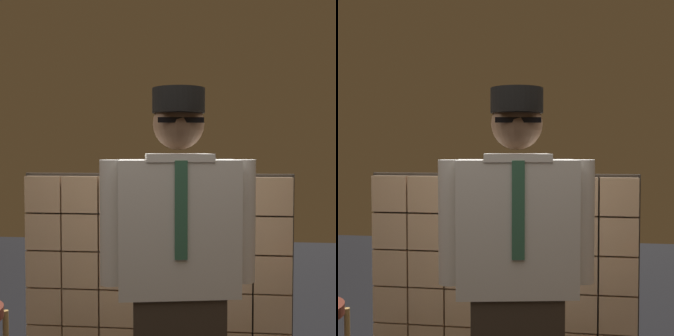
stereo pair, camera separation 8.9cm
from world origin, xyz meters
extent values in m
cube|color=#E0B78C|center=(-0.82, 1.49, 0.41)|extent=(0.26, 0.08, 0.26)
cube|color=#E0B78C|center=(-0.55, 1.49, 0.41)|extent=(0.26, 0.08, 0.26)
cube|color=#E0B78C|center=(-0.27, 1.49, 0.41)|extent=(0.26, 0.08, 0.26)
cube|color=#E0B78C|center=(0.00, 1.49, 0.41)|extent=(0.26, 0.08, 0.26)
cube|color=#E0B78C|center=(0.27, 1.49, 0.41)|extent=(0.26, 0.08, 0.26)
cube|color=#E0B78C|center=(0.55, 1.49, 0.41)|extent=(0.26, 0.08, 0.26)
cube|color=#E0B78C|center=(0.82, 1.49, 0.41)|extent=(0.26, 0.08, 0.26)
cube|color=#E0B78C|center=(-0.82, 1.49, 0.68)|extent=(0.26, 0.08, 0.26)
cube|color=#E0B78C|center=(-0.55, 1.49, 0.68)|extent=(0.26, 0.08, 0.26)
cube|color=#E0B78C|center=(-0.27, 1.49, 0.68)|extent=(0.26, 0.08, 0.26)
cube|color=#E0B78C|center=(0.00, 1.49, 0.68)|extent=(0.26, 0.08, 0.26)
cube|color=#E0B78C|center=(0.27, 1.49, 0.68)|extent=(0.26, 0.08, 0.26)
cube|color=#E0B78C|center=(0.55, 1.49, 0.68)|extent=(0.26, 0.08, 0.26)
cube|color=#E0B78C|center=(0.82, 1.49, 0.68)|extent=(0.26, 0.08, 0.26)
cube|color=#E0B78C|center=(-0.82, 1.49, 0.96)|extent=(0.26, 0.08, 0.26)
cube|color=#E0B78C|center=(-0.55, 1.49, 0.96)|extent=(0.26, 0.08, 0.26)
cube|color=#E0B78C|center=(-0.27, 1.49, 0.96)|extent=(0.26, 0.08, 0.26)
cube|color=#E0B78C|center=(0.00, 1.49, 0.96)|extent=(0.26, 0.08, 0.26)
cube|color=#E0B78C|center=(0.27, 1.49, 0.96)|extent=(0.26, 0.08, 0.26)
cube|color=#E0B78C|center=(0.55, 1.49, 0.96)|extent=(0.26, 0.08, 0.26)
cube|color=#E0B78C|center=(0.82, 1.49, 0.96)|extent=(0.26, 0.08, 0.26)
cube|color=#E0B78C|center=(-0.82, 1.49, 1.23)|extent=(0.26, 0.08, 0.26)
cube|color=#E0B78C|center=(-0.55, 1.49, 1.23)|extent=(0.26, 0.08, 0.26)
cube|color=#E0B78C|center=(-0.27, 1.49, 1.23)|extent=(0.26, 0.08, 0.26)
cube|color=#E0B78C|center=(0.00, 1.49, 1.23)|extent=(0.26, 0.08, 0.26)
cube|color=#E0B78C|center=(0.27, 1.49, 1.23)|extent=(0.26, 0.08, 0.26)
cube|color=#E0B78C|center=(0.55, 1.49, 1.23)|extent=(0.26, 0.08, 0.26)
cube|color=#E0B78C|center=(0.82, 1.49, 1.23)|extent=(0.26, 0.08, 0.26)
cube|color=#38332D|center=(0.00, 1.54, 0.68)|extent=(1.95, 0.02, 1.40)
cube|color=silver|center=(0.24, 0.37, 1.20)|extent=(0.59, 0.33, 0.63)
cube|color=#33664C|center=(0.26, 0.24, 1.29)|extent=(0.06, 0.02, 0.44)
cube|color=silver|center=(0.24, 0.37, 1.52)|extent=(0.34, 0.30, 0.04)
sphere|color=#846047|center=(0.24, 0.37, 1.68)|extent=(0.24, 0.24, 0.24)
ellipsoid|color=black|center=(0.25, 0.31, 1.63)|extent=(0.17, 0.11, 0.11)
cube|color=black|center=(0.26, 0.26, 1.69)|extent=(0.20, 0.05, 0.02)
cylinder|color=black|center=(0.26, 0.28, 1.73)|extent=(0.21, 0.21, 0.01)
cylinder|color=black|center=(0.24, 0.37, 1.78)|extent=(0.24, 0.24, 0.11)
cylinder|color=silver|center=(0.55, 0.42, 1.22)|extent=(0.13, 0.13, 0.58)
cylinder|color=silver|center=(-0.06, 0.31, 1.22)|extent=(0.13, 0.13, 0.58)
camera|label=1|loc=(0.39, -1.77, 1.56)|focal=49.32mm
camera|label=2|loc=(0.48, -1.76, 1.56)|focal=49.32mm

